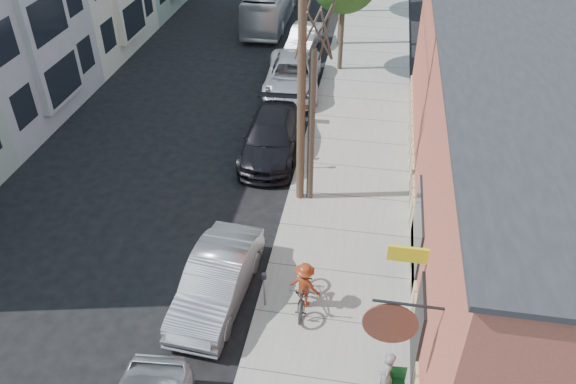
% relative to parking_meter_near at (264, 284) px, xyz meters
% --- Properties ---
extents(ground, '(120.00, 120.00, 0.00)m').
position_rel_parking_meter_near_xyz_m(ground, '(-2.25, -0.24, -0.98)').
color(ground, black).
extents(sidewalk, '(4.50, 58.00, 0.15)m').
position_rel_parking_meter_near_xyz_m(sidewalk, '(2.00, 10.76, -0.91)').
color(sidewalk, gray).
rests_on(sidewalk, ground).
extents(cafe_building, '(6.60, 20.20, 6.61)m').
position_rel_parking_meter_near_xyz_m(cafe_building, '(6.74, 4.75, 2.32)').
color(cafe_building, '#AC5240').
rests_on(cafe_building, ground).
extents(parking_meter_near, '(0.14, 0.14, 1.24)m').
position_rel_parking_meter_near_xyz_m(parking_meter_near, '(0.00, 0.00, 0.00)').
color(parking_meter_near, slate).
rests_on(parking_meter_near, sidewalk).
extents(parking_meter_far, '(0.14, 0.14, 1.24)m').
position_rel_parking_meter_near_xyz_m(parking_meter_far, '(0.00, 7.30, 0.00)').
color(parking_meter_far, slate).
rests_on(parking_meter_far, sidewalk).
extents(utility_pole_near, '(3.57, 0.28, 10.00)m').
position_rel_parking_meter_near_xyz_m(utility_pole_near, '(0.14, 5.43, 4.43)').
color(utility_pole_near, '#503A28').
rests_on(utility_pole_near, sidewalk).
extents(tree_bare, '(0.24, 0.24, 5.69)m').
position_rel_parking_meter_near_xyz_m(tree_bare, '(0.55, 5.46, 2.01)').
color(tree_bare, '#44392C').
rests_on(tree_bare, sidewalk).
extents(patron_grey, '(0.39, 0.57, 1.50)m').
position_rel_parking_meter_near_xyz_m(patron_grey, '(3.49, -2.42, -0.08)').
color(patron_grey, slate).
rests_on(patron_grey, sidewalk).
extents(cyclist, '(1.11, 0.84, 1.52)m').
position_rel_parking_meter_near_xyz_m(cyclist, '(1.13, 0.24, -0.07)').
color(cyclist, maroon).
rests_on(cyclist, sidewalk).
extents(cyclist_bike, '(0.75, 2.07, 1.08)m').
position_rel_parking_meter_near_xyz_m(cyclist_bike, '(1.13, 0.24, -0.29)').
color(cyclist_bike, '#232325').
rests_on(cyclist_bike, sidewalk).
extents(car_1, '(1.92, 4.70, 1.52)m').
position_rel_parking_meter_near_xyz_m(car_1, '(-1.45, 0.14, -0.22)').
color(car_1, '#A0A1A7').
rests_on(car_1, ground).
extents(car_2, '(2.40, 5.41, 1.54)m').
position_rel_parking_meter_near_xyz_m(car_2, '(-1.45, 8.41, -0.21)').
color(car_2, black).
rests_on(car_2, ground).
extents(car_3, '(3.12, 5.92, 1.59)m').
position_rel_parking_meter_near_xyz_m(car_3, '(-1.54, 14.43, -0.19)').
color(car_3, '#B6B8BE').
rests_on(car_3, ground).
extents(car_4, '(1.68, 4.17, 1.35)m').
position_rel_parking_meter_near_xyz_m(car_4, '(-1.76, 19.83, -0.31)').
color(car_4, '#B7B8C0').
rests_on(car_4, ground).
extents(bus, '(2.41, 9.59, 2.66)m').
position_rel_parking_meter_near_xyz_m(bus, '(-4.50, 24.40, 0.35)').
color(bus, silver).
rests_on(bus, ground).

